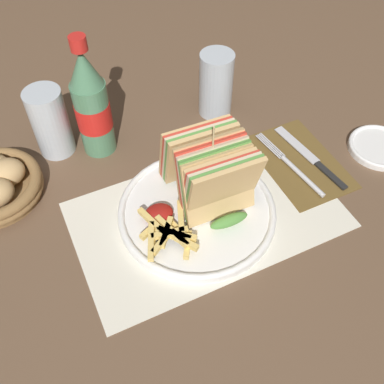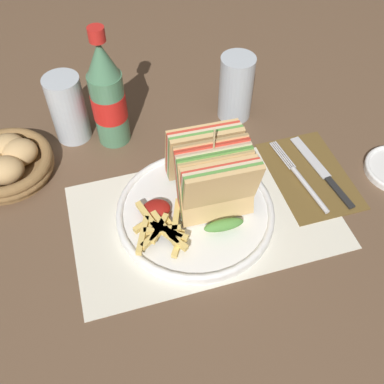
{
  "view_description": "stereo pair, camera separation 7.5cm",
  "coord_description": "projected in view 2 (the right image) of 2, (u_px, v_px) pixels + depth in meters",
  "views": [
    {
      "loc": [
        -0.2,
        -0.41,
        0.62
      ],
      "look_at": [
        0.01,
        0.03,
        0.04
      ],
      "focal_mm": 42.0,
      "sensor_mm": 36.0,
      "label": 1
    },
    {
      "loc": [
        -0.13,
        -0.44,
        0.62
      ],
      "look_at": [
        0.01,
        0.03,
        0.04
      ],
      "focal_mm": 42.0,
      "sensor_mm": 36.0,
      "label": 2
    }
  ],
  "objects": [
    {
      "name": "fries_pile",
      "position": [
        161.0,
        229.0,
        0.72
      ],
      "size": [
        0.09,
        0.12,
        0.02
      ],
      "color": "#E5C166",
      "rests_on": "plate_main"
    },
    {
      "name": "coke_bottle_near",
      "position": [
        108.0,
        96.0,
        0.82
      ],
      "size": [
        0.06,
        0.06,
        0.24
      ],
      "color": "#4C7F5B",
      "rests_on": "ground_plane"
    },
    {
      "name": "glass_far",
      "position": [
        69.0,
        112.0,
        0.86
      ],
      "size": [
        0.07,
        0.07,
        0.14
      ],
      "color": "silver",
      "rests_on": "ground_plane"
    },
    {
      "name": "bread_basket",
      "position": [
        6.0,
        163.0,
        0.82
      ],
      "size": [
        0.17,
        0.17,
        0.06
      ],
      "color": "olive",
      "rests_on": "ground_plane"
    },
    {
      "name": "plate_main",
      "position": [
        195.0,
        212.0,
        0.76
      ],
      "size": [
        0.27,
        0.27,
        0.02
      ],
      "color": "white",
      "rests_on": "ground_plane"
    },
    {
      "name": "glass_near",
      "position": [
        236.0,
        88.0,
        0.89
      ],
      "size": [
        0.07,
        0.07,
        0.14
      ],
      "color": "silver",
      "rests_on": "ground_plane"
    },
    {
      "name": "ground_plane",
      "position": [
        193.0,
        220.0,
        0.77
      ],
      "size": [
        4.0,
        4.0,
        0.0
      ],
      "primitive_type": "plane",
      "color": "brown"
    },
    {
      "name": "ketchup_blob",
      "position": [
        156.0,
        209.0,
        0.75
      ],
      "size": [
        0.05,
        0.04,
        0.02
      ],
      "color": "maroon",
      "rests_on": "plate_main"
    },
    {
      "name": "fork",
      "position": [
        304.0,
        182.0,
        0.81
      ],
      "size": [
        0.03,
        0.19,
        0.01
      ],
      "rotation": [
        0.0,
        0.0,
        0.12
      ],
      "color": "silver",
      "rests_on": "napkin"
    },
    {
      "name": "club_sandwich",
      "position": [
        212.0,
        174.0,
        0.73
      ],
      "size": [
        0.12,
        0.17,
        0.16
      ],
      "color": "tan",
      "rests_on": "plate_main"
    },
    {
      "name": "placemat",
      "position": [
        206.0,
        218.0,
        0.77
      ],
      "size": [
        0.45,
        0.27,
        0.0
      ],
      "color": "silver",
      "rests_on": "ground_plane"
    },
    {
      "name": "knife",
      "position": [
        322.0,
        171.0,
        0.83
      ],
      "size": [
        0.04,
        0.19,
        0.0
      ],
      "rotation": [
        0.0,
        0.0,
        0.12
      ],
      "color": "black",
      "rests_on": "napkin"
    },
    {
      "name": "napkin",
      "position": [
        309.0,
        175.0,
        0.83
      ],
      "size": [
        0.13,
        0.21,
        0.0
      ],
      "color": "brown",
      "rests_on": "ground_plane"
    }
  ]
}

